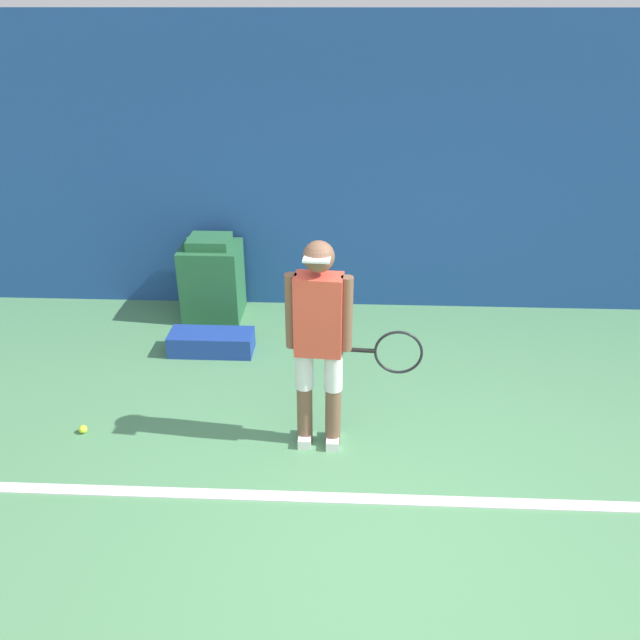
% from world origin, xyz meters
% --- Properties ---
extents(ground_plane, '(24.00, 24.00, 0.00)m').
position_xyz_m(ground_plane, '(0.00, 0.00, 0.00)').
color(ground_plane, '#518C5B').
extents(back_wall, '(24.00, 0.10, 3.06)m').
position_xyz_m(back_wall, '(0.00, 3.57, 1.53)').
color(back_wall, '#234C99').
rests_on(back_wall, ground_plane).
extents(court_baseline, '(21.60, 0.10, 0.01)m').
position_xyz_m(court_baseline, '(0.00, 0.36, 0.01)').
color(court_baseline, white).
rests_on(court_baseline, ground_plane).
extents(tennis_player, '(0.99, 0.29, 1.68)m').
position_xyz_m(tennis_player, '(-0.40, 0.99, 0.93)').
color(tennis_player, brown).
rests_on(tennis_player, ground_plane).
extents(tennis_ball, '(0.07, 0.07, 0.07)m').
position_xyz_m(tennis_ball, '(-2.32, 1.02, 0.03)').
color(tennis_ball, '#D1E533').
rests_on(tennis_ball, ground_plane).
extents(covered_chair, '(0.61, 0.57, 0.91)m').
position_xyz_m(covered_chair, '(-1.67, 3.19, 0.43)').
color(covered_chair, '#28663D').
rests_on(covered_chair, ground_plane).
extents(equipment_bag, '(0.82, 0.33, 0.21)m').
position_xyz_m(equipment_bag, '(-1.54, 2.36, 0.11)').
color(equipment_bag, '#1E3D99').
rests_on(equipment_bag, ground_plane).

